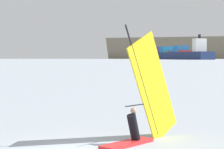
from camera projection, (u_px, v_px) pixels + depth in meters
windsurfer at (143, 109)px, 14.89m from camera, size 1.34×4.14×4.38m
cargo_ship at (175, 54)px, 670.84m from camera, size 159.76×159.66×36.36m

